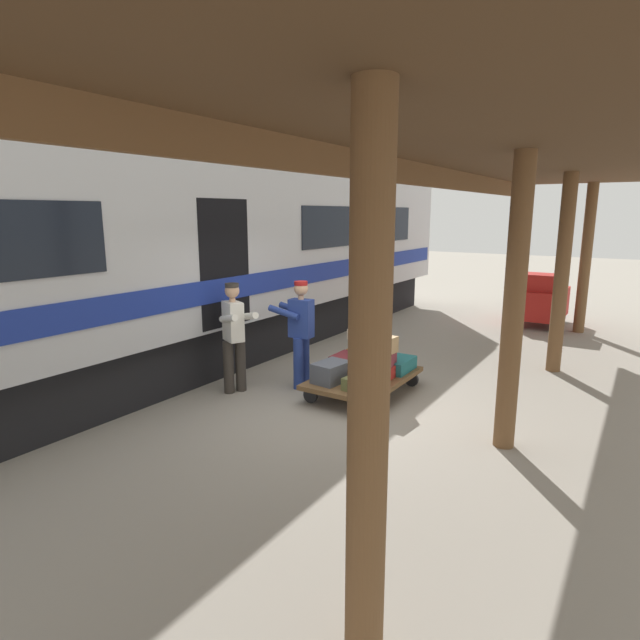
{
  "coord_description": "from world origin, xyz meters",
  "views": [
    {
      "loc": [
        -3.37,
        6.03,
        2.74
      ],
      "look_at": [
        0.73,
        -0.38,
        1.15
      ],
      "focal_mm": 28.94,
      "sensor_mm": 36.0,
      "label": 1
    }
  ],
  "objects_px": {
    "suitcase_maroon_trunk": "(348,364)",
    "suitcase_teal_softside": "(394,364)",
    "luggage_cart": "(364,378)",
    "suitcase_orange_carryall": "(364,356)",
    "train_car": "(160,253)",
    "suitcase_cream_canvas": "(364,334)",
    "suitcase_burgundy_valise": "(380,360)",
    "suitcase_red_plastic": "(380,373)",
    "porter_by_door": "(234,334)",
    "baggage_tug": "(540,300)",
    "suitcase_slate_roller": "(331,372)",
    "suitcase_tan_vintage": "(381,345)",
    "suitcase_olive_duffel": "(364,382)",
    "suitcase_navy_fabric": "(365,344)",
    "porter_in_overalls": "(300,330)"
  },
  "relations": [
    {
      "from": "suitcase_maroon_trunk",
      "to": "suitcase_teal_softside",
      "type": "bearing_deg",
      "value": -136.4
    },
    {
      "from": "luggage_cart",
      "to": "suitcase_orange_carryall",
      "type": "bearing_deg",
      "value": -62.3
    },
    {
      "from": "train_car",
      "to": "suitcase_cream_canvas",
      "type": "distance_m",
      "value": 3.77
    },
    {
      "from": "luggage_cart",
      "to": "suitcase_burgundy_valise",
      "type": "height_order",
      "value": "suitcase_burgundy_valise"
    },
    {
      "from": "suitcase_teal_softside",
      "to": "suitcase_orange_carryall",
      "type": "height_order",
      "value": "suitcase_orange_carryall"
    },
    {
      "from": "suitcase_teal_softside",
      "to": "suitcase_red_plastic",
      "type": "bearing_deg",
      "value": 90.0
    },
    {
      "from": "train_car",
      "to": "suitcase_maroon_trunk",
      "type": "distance_m",
      "value": 3.79
    },
    {
      "from": "porter_by_door",
      "to": "baggage_tug",
      "type": "bearing_deg",
      "value": -111.34
    },
    {
      "from": "suitcase_orange_carryall",
      "to": "suitcase_burgundy_valise",
      "type": "height_order",
      "value": "suitcase_burgundy_valise"
    },
    {
      "from": "suitcase_slate_roller",
      "to": "suitcase_tan_vintage",
      "type": "height_order",
      "value": "suitcase_tan_vintage"
    },
    {
      "from": "suitcase_burgundy_valise",
      "to": "porter_by_door",
      "type": "height_order",
      "value": "porter_by_door"
    },
    {
      "from": "suitcase_olive_duffel",
      "to": "baggage_tug",
      "type": "bearing_deg",
      "value": -98.17
    },
    {
      "from": "suitcase_burgundy_valise",
      "to": "suitcase_navy_fabric",
      "type": "xyz_separation_m",
      "value": [
        0.48,
        -0.46,
        0.09
      ]
    },
    {
      "from": "suitcase_maroon_trunk",
      "to": "porter_by_door",
      "type": "bearing_deg",
      "value": 34.16
    },
    {
      "from": "suitcase_burgundy_valise",
      "to": "suitcase_cream_canvas",
      "type": "height_order",
      "value": "suitcase_cream_canvas"
    },
    {
      "from": "suitcase_red_plastic",
      "to": "baggage_tug",
      "type": "relative_size",
      "value": 0.33
    },
    {
      "from": "train_car",
      "to": "suitcase_orange_carryall",
      "type": "xyz_separation_m",
      "value": [
        -3.36,
        -1.19,
        -1.62
      ]
    },
    {
      "from": "suitcase_slate_roller",
      "to": "porter_by_door",
      "type": "distance_m",
      "value": 1.6
    },
    {
      "from": "suitcase_orange_carryall",
      "to": "suitcase_cream_canvas",
      "type": "height_order",
      "value": "suitcase_cream_canvas"
    },
    {
      "from": "suitcase_slate_roller",
      "to": "suitcase_burgundy_valise",
      "type": "distance_m",
      "value": 0.77
    },
    {
      "from": "suitcase_teal_softside",
      "to": "suitcase_tan_vintage",
      "type": "bearing_deg",
      "value": 86.83
    },
    {
      "from": "suitcase_orange_carryall",
      "to": "suitcase_slate_roller",
      "type": "height_order",
      "value": "suitcase_slate_roller"
    },
    {
      "from": "suitcase_cream_canvas",
      "to": "suitcase_burgundy_valise",
      "type": "bearing_deg",
      "value": 139.62
    },
    {
      "from": "suitcase_burgundy_valise",
      "to": "porter_by_door",
      "type": "xyz_separation_m",
      "value": [
        1.96,
        1.02,
        0.35
      ]
    },
    {
      "from": "suitcase_maroon_trunk",
      "to": "suitcase_cream_canvas",
      "type": "relative_size",
      "value": 1.21
    },
    {
      "from": "suitcase_teal_softside",
      "to": "porter_by_door",
      "type": "bearing_deg",
      "value": 36.97
    },
    {
      "from": "suitcase_teal_softside",
      "to": "suitcase_cream_canvas",
      "type": "distance_m",
      "value": 0.68
    },
    {
      "from": "suitcase_red_plastic",
      "to": "porter_by_door",
      "type": "bearing_deg",
      "value": 26.31
    },
    {
      "from": "porter_by_door",
      "to": "suitcase_red_plastic",
      "type": "bearing_deg",
      "value": -153.69
    },
    {
      "from": "suitcase_maroon_trunk",
      "to": "suitcase_cream_canvas",
      "type": "height_order",
      "value": "suitcase_cream_canvas"
    },
    {
      "from": "train_car",
      "to": "suitcase_red_plastic",
      "type": "xyz_separation_m",
      "value": [
        -3.9,
        -0.68,
        -1.67
      ]
    },
    {
      "from": "suitcase_slate_roller",
      "to": "suitcase_cream_canvas",
      "type": "xyz_separation_m",
      "value": [
        -0.01,
        -0.98,
        0.39
      ]
    },
    {
      "from": "suitcase_burgundy_valise",
      "to": "porter_in_overalls",
      "type": "distance_m",
      "value": 1.34
    },
    {
      "from": "suitcase_red_plastic",
      "to": "suitcase_orange_carryall",
      "type": "xyz_separation_m",
      "value": [
        0.54,
        -0.51,
        0.05
      ]
    },
    {
      "from": "suitcase_olive_duffel",
      "to": "suitcase_navy_fabric",
      "type": "distance_m",
      "value": 1.16
    },
    {
      "from": "suitcase_tan_vintage",
      "to": "baggage_tug",
      "type": "height_order",
      "value": "baggage_tug"
    },
    {
      "from": "suitcase_red_plastic",
      "to": "suitcase_orange_carryall",
      "type": "distance_m",
      "value": 0.75
    },
    {
      "from": "suitcase_maroon_trunk",
      "to": "porter_in_overalls",
      "type": "bearing_deg",
      "value": 16.98
    },
    {
      "from": "suitcase_navy_fabric",
      "to": "baggage_tug",
      "type": "bearing_deg",
      "value": -103.88
    },
    {
      "from": "suitcase_red_plastic",
      "to": "suitcase_olive_duffel",
      "type": "distance_m",
      "value": 0.51
    },
    {
      "from": "suitcase_slate_roller",
      "to": "suitcase_maroon_trunk",
      "type": "height_order",
      "value": "suitcase_slate_roller"
    },
    {
      "from": "suitcase_tan_vintage",
      "to": "suitcase_slate_roller",
      "type": "bearing_deg",
      "value": 48.66
    },
    {
      "from": "suitcase_slate_roller",
      "to": "porter_by_door",
      "type": "bearing_deg",
      "value": 17.97
    },
    {
      "from": "suitcase_slate_roller",
      "to": "suitcase_olive_duffel",
      "type": "distance_m",
      "value": 0.54
    },
    {
      "from": "baggage_tug",
      "to": "train_car",
      "type": "bearing_deg",
      "value": 56.48
    },
    {
      "from": "suitcase_maroon_trunk",
      "to": "porter_in_overalls",
      "type": "xyz_separation_m",
      "value": [
        0.75,
        0.23,
        0.49
      ]
    },
    {
      "from": "suitcase_navy_fabric",
      "to": "suitcase_maroon_trunk",
      "type": "bearing_deg",
      "value": 86.34
    },
    {
      "from": "suitcase_burgundy_valise",
      "to": "suitcase_navy_fabric",
      "type": "distance_m",
      "value": 0.67
    },
    {
      "from": "porter_by_door",
      "to": "suitcase_tan_vintage",
      "type": "bearing_deg",
      "value": -151.76
    },
    {
      "from": "suitcase_olive_duffel",
      "to": "suitcase_maroon_trunk",
      "type": "height_order",
      "value": "suitcase_maroon_trunk"
    }
  ]
}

